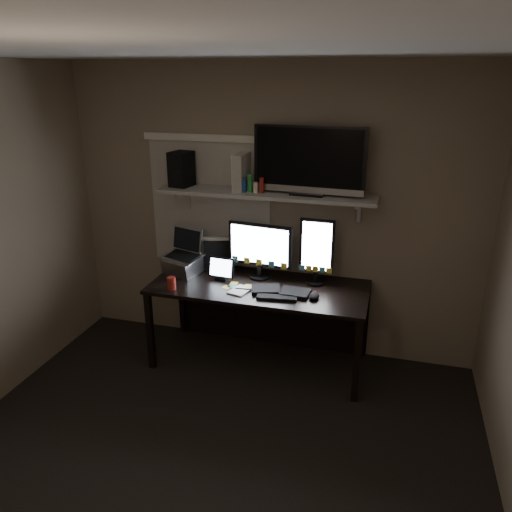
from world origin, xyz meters
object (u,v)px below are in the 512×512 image
(desk, at_px, (263,299))
(keyboard, at_px, (280,291))
(tv, at_px, (309,161))
(mouse, at_px, (314,296))
(game_console, at_px, (241,172))
(monitor_portrait, at_px, (317,252))
(tablet, at_px, (222,269))
(monitor_landscape, at_px, (260,251))
(cup, at_px, (172,283))
(laptop, at_px, (182,253))
(speaker, at_px, (182,169))

(desk, xyz_separation_m, keyboard, (0.20, -0.22, 0.19))
(keyboard, distance_m, tv, 1.05)
(mouse, height_order, game_console, game_console)
(desk, bearing_deg, monitor_portrait, 5.77)
(tablet, bearing_deg, monitor_landscape, 28.74)
(cup, xyz_separation_m, tv, (1.02, 0.47, 0.96))
(tablet, distance_m, cup, 0.45)
(game_console, bearing_deg, desk, -21.68)
(monitor_portrait, relative_size, tablet, 2.44)
(laptop, height_order, tv, tv)
(tv, bearing_deg, tablet, -162.87)
(desk, xyz_separation_m, tablet, (-0.34, -0.09, 0.28))
(laptop, bearing_deg, tv, 23.45)
(monitor_portrait, distance_m, tv, 0.74)
(mouse, bearing_deg, game_console, 148.30)
(monitor_landscape, relative_size, tablet, 2.41)
(laptop, height_order, speaker, speaker)
(monitor_portrait, bearing_deg, desk, -171.92)
(keyboard, height_order, tablet, tablet)
(desk, distance_m, cup, 0.81)
(keyboard, relative_size, tv, 0.54)
(mouse, relative_size, tv, 0.14)
(game_console, bearing_deg, tv, 1.14)
(mouse, relative_size, game_console, 0.41)
(keyboard, distance_m, mouse, 0.28)
(desk, relative_size, tablet, 7.71)
(cup, bearing_deg, keyboard, 11.26)
(desk, xyz_separation_m, tv, (0.35, 0.08, 1.19))
(keyboard, bearing_deg, monitor_landscape, 126.31)
(desk, xyz_separation_m, speaker, (-0.75, 0.10, 1.07))
(monitor_portrait, relative_size, speaker, 1.94)
(tablet, height_order, cup, tablet)
(keyboard, bearing_deg, speaker, 154.91)
(mouse, xyz_separation_m, laptop, (-1.21, 0.22, 0.17))
(desk, xyz_separation_m, cup, (-0.67, -0.39, 0.23))
(laptop, xyz_separation_m, tv, (1.07, 0.11, 0.83))
(monitor_portrait, bearing_deg, keyboard, -130.34)
(keyboard, xyz_separation_m, mouse, (0.28, -0.04, 0.01))
(keyboard, xyz_separation_m, cup, (-0.87, -0.17, 0.04))
(monitor_landscape, relative_size, speaker, 1.92)
(keyboard, bearing_deg, laptop, 161.90)
(cup, bearing_deg, laptop, 98.62)
(mouse, height_order, speaker, speaker)
(monitor_portrait, bearing_deg, monitor_landscape, -177.53)
(tablet, relative_size, cup, 2.20)
(mouse, distance_m, tablet, 0.84)
(monitor_portrait, xyz_separation_m, speaker, (-1.19, 0.05, 0.61))
(keyboard, relative_size, speaker, 1.65)
(keyboard, relative_size, laptop, 1.28)
(tv, xyz_separation_m, speaker, (-1.09, 0.02, -0.12))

